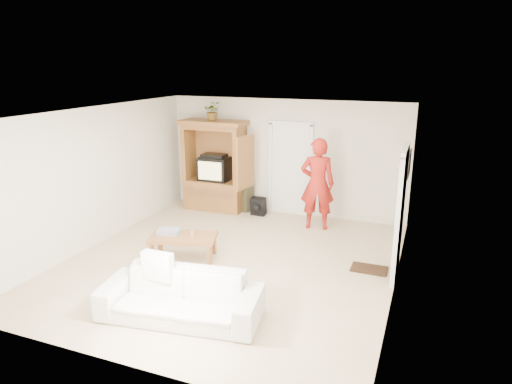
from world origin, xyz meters
TOP-DOWN VIEW (x-y plane):
  - floor at (0.00, 0.00)m, footprint 6.00×6.00m
  - ceiling at (0.00, 0.00)m, footprint 6.00×6.00m
  - wall_back at (0.00, 3.00)m, footprint 5.50×0.00m
  - wall_front at (0.00, -3.00)m, footprint 5.50×0.00m
  - wall_left at (-2.75, 0.00)m, footprint 0.00×6.00m
  - wall_right at (2.75, 0.00)m, footprint 0.00×6.00m
  - armoire at (-1.58, 2.66)m, footprint 1.82×1.14m
  - door_back at (0.15, 2.97)m, footprint 0.85×0.05m
  - doorway_right at (2.73, 0.60)m, footprint 0.05×0.90m
  - framed_picture at (2.73, 1.90)m, footprint 0.03×0.60m
  - doormat at (2.30, 0.60)m, footprint 0.60×0.40m
  - plant at (-1.60, 2.63)m, footprint 0.49×0.47m
  - man at (0.96, 2.23)m, footprint 0.79×0.61m
  - sofa at (0.11, -1.87)m, footprint 2.29×1.16m
  - coffee_table at (-0.85, -0.13)m, footprint 1.28×0.93m
  - towel at (-1.14, -0.13)m, footprint 0.43×0.36m
  - candle at (-0.69, -0.08)m, footprint 0.08×0.08m
  - backpack_black at (-0.47, 2.56)m, footprint 0.33×0.20m
  - backpack_olive at (-0.91, 2.80)m, footprint 0.44×0.38m

SIDE VIEW (x-z plane):
  - floor at x=0.00m, z-range 0.00..0.00m
  - doormat at x=2.30m, z-range 0.00..0.02m
  - backpack_black at x=-0.47m, z-range 0.00..0.41m
  - sofa at x=0.11m, z-range 0.00..0.64m
  - backpack_olive at x=-0.91m, z-range 0.00..0.71m
  - coffee_table at x=-0.85m, z-range 0.16..0.59m
  - towel at x=-1.14m, z-range 0.43..0.51m
  - candle at x=-0.69m, z-range 0.43..0.53m
  - armoire at x=-1.58m, z-range -0.14..1.96m
  - man at x=0.96m, z-range 0.00..1.92m
  - door_back at x=0.15m, z-range 0.00..2.04m
  - doorway_right at x=2.73m, z-range 0.00..2.04m
  - wall_back at x=0.00m, z-range -1.45..4.05m
  - wall_front at x=0.00m, z-range -1.45..4.05m
  - wall_left at x=-2.75m, z-range -1.70..4.30m
  - wall_right at x=2.75m, z-range -1.70..4.30m
  - framed_picture at x=2.73m, z-range 1.36..1.84m
  - plant at x=-1.60m, z-range 2.10..2.53m
  - ceiling at x=0.00m, z-range 2.60..2.60m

